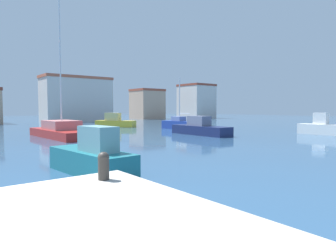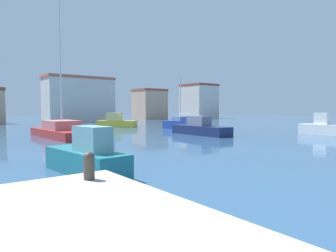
# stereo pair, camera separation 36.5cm
# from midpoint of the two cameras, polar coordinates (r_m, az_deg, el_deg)

# --- Properties ---
(water) EXTENTS (160.00, 160.00, 0.00)m
(water) POSITION_cam_midpoint_polar(r_m,az_deg,el_deg) (31.66, -7.59, -1.16)
(water) COLOR #2D5175
(water) RESTS_ON ground
(mooring_bollard) EXTENTS (0.23, 0.23, 0.55)m
(mooring_bollard) POSITION_cam_midpoint_polar(r_m,az_deg,el_deg) (6.05, -13.18, -7.17)
(mooring_bollard) COLOR #38332D
(mooring_bollard) RESTS_ON pier_quay
(sailboat_blue_outer_mooring) EXTENTS (1.91, 4.89, 6.13)m
(sailboat_blue_outer_mooring) POSITION_cam_midpoint_polar(r_m,az_deg,el_deg) (35.98, 2.63, 0.39)
(sailboat_blue_outer_mooring) COLOR #233D93
(sailboat_blue_outer_mooring) RESTS_ON water
(motorboat_white_near_pier) EXTENTS (1.44, 4.39, 2.08)m
(motorboat_white_near_pier) POSITION_cam_midpoint_polar(r_m,az_deg,el_deg) (31.93, 27.86, -0.31)
(motorboat_white_near_pier) COLOR white
(motorboat_white_near_pier) RESTS_ON water
(motorboat_teal_behind_lamppost) EXTENTS (1.73, 4.55, 1.86)m
(motorboat_teal_behind_lamppost) POSITION_cam_midpoint_polar(r_m,az_deg,el_deg) (11.82, -14.44, -5.90)
(motorboat_teal_behind_lamppost) COLOR #1E707A
(motorboat_teal_behind_lamppost) RESTS_ON water
(sailboat_red_far_left) EXTENTS (3.09, 8.67, 11.62)m
(sailboat_red_far_left) POSITION_cam_midpoint_polar(r_m,az_deg,el_deg) (27.39, -19.27, -0.82)
(sailboat_red_far_left) COLOR #B22823
(sailboat_red_far_left) RESTS_ON water
(motorboat_navy_distant_east) EXTENTS (1.91, 6.59, 1.78)m
(motorboat_navy_distant_east) POSITION_cam_midpoint_polar(r_m,az_deg,el_deg) (28.42, 6.54, -0.46)
(motorboat_navy_distant_east) COLOR #19234C
(motorboat_navy_distant_east) RESTS_ON water
(motorboat_yellow_mid_harbor) EXTENTS (4.24, 5.33, 1.88)m
(motorboat_yellow_mid_harbor) POSITION_cam_midpoint_polar(r_m,az_deg,el_deg) (40.78, -9.63, 0.77)
(motorboat_yellow_mid_harbor) COLOR gold
(motorboat_yellow_mid_harbor) RESTS_ON water
(warehouse_block) EXTENTS (12.50, 5.49, 8.37)m
(warehouse_block) POSITION_cam_midpoint_polar(r_m,az_deg,el_deg) (58.50, -16.44, 4.94)
(warehouse_block) COLOR beige
(warehouse_block) RESTS_ON ground
(waterfront_apartments) EXTENTS (6.44, 6.19, 6.96)m
(waterfront_apartments) POSITION_cam_midpoint_polar(r_m,az_deg,el_deg) (70.62, -3.39, 4.22)
(waterfront_apartments) COLOR tan
(waterfront_apartments) RESTS_ON ground
(harbor_office) EXTENTS (6.98, 7.56, 8.49)m
(harbor_office) POSITION_cam_midpoint_polar(r_m,az_deg,el_deg) (75.94, 6.03, 4.73)
(harbor_office) COLOR beige
(harbor_office) RESTS_ON ground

